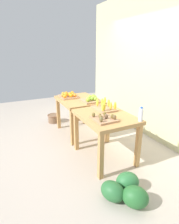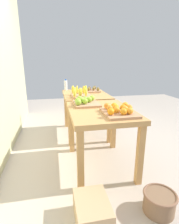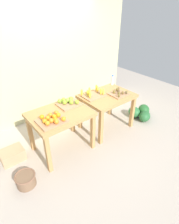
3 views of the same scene
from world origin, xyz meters
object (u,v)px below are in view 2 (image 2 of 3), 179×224
Objects in this scene: water_bottle at (66,85)px; cardboard_produce_box at (92,211)px; watermelon_pile at (89,113)px; display_table_right at (86,100)px; wicker_basket at (159,202)px; apple_bin at (85,102)px; orange_bin at (119,111)px; display_table_left at (101,118)px; kiwi_bin at (91,90)px; banana_crate at (81,94)px.

water_bottle is 2.58m from cardboard_produce_box.
display_table_right is at bearing 165.43° from watermelon_pile.
watermelon_pile is 2.02× the size of wicker_basket.
display_table_right is at bearing -10.53° from apple_bin.
cardboard_produce_box is at bearing 144.36° from orange_bin.
watermelon_pile reaches higher than wicker_basket.
kiwi_bin is at bearing -6.05° from display_table_left.
banana_crate is 1.97× the size of water_bottle.
cardboard_produce_box is at bearing 88.42° from wicker_basket.
display_table_right is 2.89× the size of kiwi_bin.
banana_crate is 0.52m from kiwi_bin.
display_table_right is at bearing 144.04° from kiwi_bin.
display_table_left is at bearing -171.36° from banana_crate.
apple_bin reaches higher than watermelon_pile.
banana_crate reaches higher than apple_bin.
water_bottle is at bearing 59.50° from kiwi_bin.
display_table_right is at bearing 0.00° from display_table_left.
banana_crate is 1.11× the size of cardboard_produce_box.
display_table_left is 0.89m from banana_crate.
display_table_right reaches higher than cardboard_produce_box.
water_bottle reaches higher than cardboard_produce_box.
display_table_left is 4.61× the size of water_bottle.
display_table_left is 2.14m from watermelon_pile.
display_table_left reaches higher than wicker_basket.
orange_bin is 0.69× the size of watermelon_pile.
water_bottle is (1.82, 0.48, 0.06)m from orange_bin.
kiwi_bin reaches higher than watermelon_pile.
wicker_basket is 0.79× the size of cardboard_produce_box.
banana_crate is 1.44m from watermelon_pile.
watermelon_pile is (1.77, -0.40, -0.71)m from apple_bin.
display_table_right is 0.28m from kiwi_bin.
water_bottle reaches higher than orange_bin.
apple_bin is at bearing 177.57° from banana_crate.
apple_bin reaches higher than cardboard_produce_box.
display_table_right is 1.63× the size of watermelon_pile.
display_table_left reaches higher than cardboard_produce_box.
display_table_right is at bearing 9.92° from wicker_basket.
banana_crate is (-0.26, 0.13, 0.17)m from display_table_right.
banana_crate reaches higher than display_table_right.
kiwi_bin is 0.90× the size of cardboard_produce_box.
display_table_left is at bearing -168.31° from water_bottle.
wicker_basket is (-0.65, -0.20, -0.73)m from orange_bin.
display_table_right is 2.60× the size of cardboard_produce_box.
kiwi_bin is at bearing -11.42° from cardboard_produce_box.
water_bottle is at bearing 15.24° from banana_crate.
wicker_basket is at bearing -91.58° from cardboard_produce_box.
banana_crate is 1.88m from cardboard_produce_box.
kiwi_bin is at bearing -120.50° from water_bottle.
watermelon_pile is (2.29, -0.09, -0.71)m from orange_bin.
watermelon_pile is at bearing -10.54° from cardboard_produce_box.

